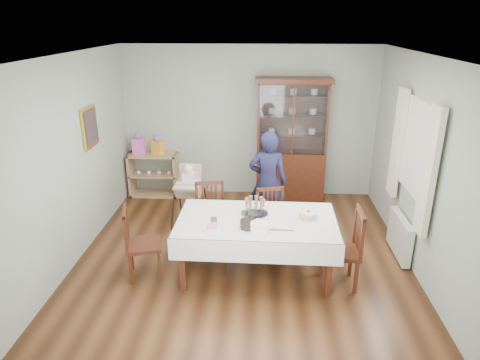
# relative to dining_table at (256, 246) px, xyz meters

# --- Properties ---
(floor) EXTENTS (5.00, 5.00, 0.00)m
(floor) POSITION_rel_dining_table_xyz_m (-0.19, 0.23, -0.38)
(floor) COLOR #593319
(floor) RESTS_ON ground
(room_shell) EXTENTS (5.00, 5.00, 5.00)m
(room_shell) POSITION_rel_dining_table_xyz_m (-0.19, 0.76, 1.32)
(room_shell) COLOR #9EAA99
(room_shell) RESTS_ON floor
(dining_table) EXTENTS (2.02, 1.18, 0.76)m
(dining_table) POSITION_rel_dining_table_xyz_m (0.00, 0.00, 0.00)
(dining_table) COLOR #462311
(dining_table) RESTS_ON floor
(china_cabinet) EXTENTS (1.30, 0.48, 2.18)m
(china_cabinet) POSITION_rel_dining_table_xyz_m (0.56, 2.49, 0.74)
(china_cabinet) COLOR #462311
(china_cabinet) RESTS_ON floor
(sideboard) EXTENTS (0.90, 0.38, 0.80)m
(sideboard) POSITION_rel_dining_table_xyz_m (-1.94, 2.51, 0.02)
(sideboard) COLOR tan
(sideboard) RESTS_ON floor
(picture_frame) EXTENTS (0.04, 0.48, 0.58)m
(picture_frame) POSITION_rel_dining_table_xyz_m (-2.41, 1.03, 1.27)
(picture_frame) COLOR gold
(picture_frame) RESTS_ON room_shell
(window) EXTENTS (0.04, 1.02, 1.22)m
(window) POSITION_rel_dining_table_xyz_m (2.03, 0.53, 1.17)
(window) COLOR white
(window) RESTS_ON room_shell
(curtain_left) EXTENTS (0.07, 0.30, 1.55)m
(curtain_left) POSITION_rel_dining_table_xyz_m (1.97, -0.09, 1.07)
(curtain_left) COLOR silver
(curtain_left) RESTS_ON room_shell
(curtain_right) EXTENTS (0.07, 0.30, 1.55)m
(curtain_right) POSITION_rel_dining_table_xyz_m (1.97, 1.15, 1.07)
(curtain_right) COLOR silver
(curtain_right) RESTS_ON room_shell
(radiator) EXTENTS (0.10, 0.80, 0.55)m
(radiator) POSITION_rel_dining_table_xyz_m (1.97, 0.53, -0.08)
(radiator) COLOR white
(radiator) RESTS_ON floor
(chair_far_left) EXTENTS (0.51, 0.51, 0.95)m
(chair_far_left) POSITION_rel_dining_table_xyz_m (-0.65, 0.59, -0.10)
(chair_far_left) COLOR #462311
(chair_far_left) RESTS_ON floor
(chair_far_right) EXTENTS (0.48, 0.48, 0.91)m
(chair_far_right) POSITION_rel_dining_table_xyz_m (0.21, 0.54, -0.12)
(chair_far_right) COLOR #462311
(chair_far_right) RESTS_ON floor
(chair_end_left) EXTENTS (0.52, 0.52, 0.94)m
(chair_end_left) POSITION_rel_dining_table_xyz_m (-1.44, -0.15, -0.10)
(chair_end_left) COLOR #462311
(chair_end_left) RESTS_ON floor
(chair_end_right) EXTENTS (0.45, 0.45, 1.00)m
(chair_end_right) POSITION_rel_dining_table_xyz_m (1.03, -0.21, -0.09)
(chair_end_right) COLOR #462311
(chair_end_right) RESTS_ON floor
(woman) EXTENTS (0.60, 0.41, 1.58)m
(woman) POSITION_rel_dining_table_xyz_m (0.14, 1.22, 0.41)
(woman) COLOR black
(woman) RESTS_ON floor
(high_chair) EXTENTS (0.50, 0.50, 1.04)m
(high_chair) POSITION_rel_dining_table_xyz_m (-1.06, 1.23, 0.02)
(high_chair) COLOR black
(high_chair) RESTS_ON floor
(champagne_tray) EXTENTS (0.36, 0.36, 0.22)m
(champagne_tray) POSITION_rel_dining_table_xyz_m (-0.03, 0.14, 0.45)
(champagne_tray) COLOR silver
(champagne_tray) RESTS_ON dining_table
(birthday_cake) EXTENTS (0.26, 0.26, 0.18)m
(birthday_cake) POSITION_rel_dining_table_xyz_m (0.64, 0.04, 0.42)
(birthday_cake) COLOR white
(birthday_cake) RESTS_ON dining_table
(plate_stack_dark) EXTENTS (0.24, 0.24, 0.10)m
(plate_stack_dark) POSITION_rel_dining_table_xyz_m (-0.10, -0.23, 0.42)
(plate_stack_dark) COLOR black
(plate_stack_dark) RESTS_ON dining_table
(plate_stack_white) EXTENTS (0.26, 0.26, 0.10)m
(plate_stack_white) POSITION_rel_dining_table_xyz_m (0.04, -0.31, 0.43)
(plate_stack_white) COLOR white
(plate_stack_white) RESTS_ON dining_table
(napkin_stack) EXTENTS (0.13, 0.13, 0.02)m
(napkin_stack) POSITION_rel_dining_table_xyz_m (-0.54, -0.23, 0.38)
(napkin_stack) COLOR #EF58C5
(napkin_stack) RESTS_ON dining_table
(cutlery) EXTENTS (0.12, 0.16, 0.01)m
(cutlery) POSITION_rel_dining_table_xyz_m (-0.57, -0.05, 0.38)
(cutlery) COLOR silver
(cutlery) RESTS_ON dining_table
(cake_knife) EXTENTS (0.30, 0.03, 0.01)m
(cake_knife) POSITION_rel_dining_table_xyz_m (0.29, -0.29, 0.38)
(cake_knife) COLOR silver
(cake_knife) RESTS_ON dining_table
(gift_bag_pink) EXTENTS (0.21, 0.14, 0.39)m
(gift_bag_pink) POSITION_rel_dining_table_xyz_m (-2.17, 2.49, 0.59)
(gift_bag_pink) COLOR #EF58C5
(gift_bag_pink) RESTS_ON sideboard
(gift_bag_orange) EXTENTS (0.23, 0.19, 0.35)m
(gift_bag_orange) POSITION_rel_dining_table_xyz_m (-1.83, 2.49, 0.57)
(gift_bag_orange) COLOR orange
(gift_bag_orange) RESTS_ON sideboard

